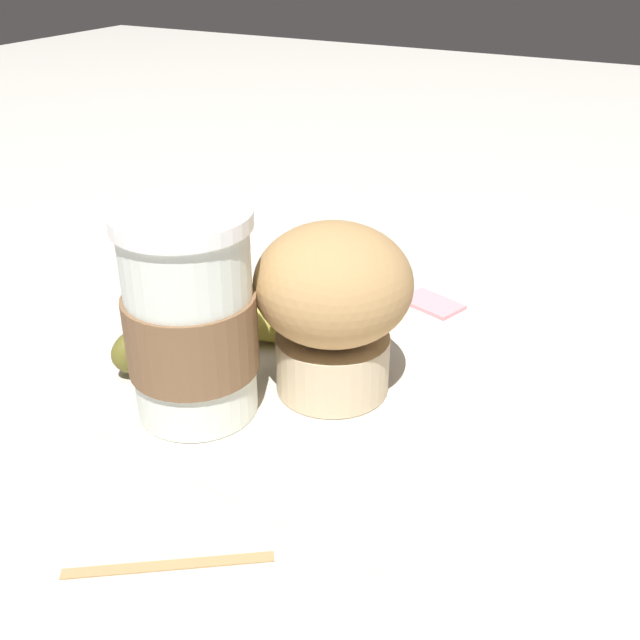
# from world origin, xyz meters

# --- Properties ---
(ground_plane) EXTENTS (3.00, 3.00, 0.00)m
(ground_plane) POSITION_xyz_m (0.00, 0.00, 0.00)
(ground_plane) COLOR beige
(paper_napkin) EXTENTS (0.29, 0.29, 0.00)m
(paper_napkin) POSITION_xyz_m (0.00, 0.00, 0.00)
(paper_napkin) COLOR beige
(paper_napkin) RESTS_ON ground_plane
(coffee_cup) EXTENTS (0.09, 0.09, 0.14)m
(coffee_cup) POSITION_xyz_m (-0.07, 0.06, 0.07)
(coffee_cup) COLOR silver
(coffee_cup) RESTS_ON paper_napkin
(muffin) EXTENTS (0.11, 0.11, 0.12)m
(muffin) POSITION_xyz_m (-0.00, -0.01, 0.07)
(muffin) COLOR beige
(muffin) RESTS_ON paper_napkin
(banana) EXTENTS (0.15, 0.16, 0.04)m
(banana) POSITION_xyz_m (0.02, 0.08, 0.02)
(banana) COLOR #D6CC4C
(banana) RESTS_ON paper_napkin
(sugar_packet) EXTENTS (0.05, 0.06, 0.01)m
(sugar_packet) POSITION_xyz_m (0.16, -0.03, 0.00)
(sugar_packet) COLOR pink
(sugar_packet) RESTS_ON ground_plane
(wooden_stirrer) EXTENTS (0.07, 0.09, 0.00)m
(wooden_stirrer) POSITION_xyz_m (-0.19, -0.01, 0.00)
(wooden_stirrer) COLOR tan
(wooden_stirrer) RESTS_ON ground_plane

